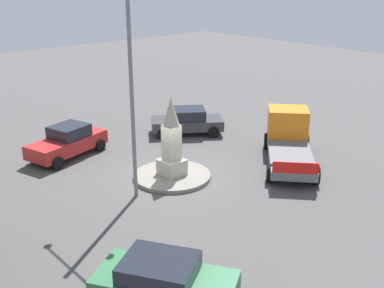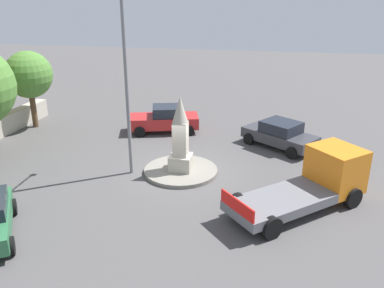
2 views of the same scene
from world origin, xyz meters
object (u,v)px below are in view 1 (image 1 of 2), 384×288
object	(u,v)px
monument	(172,142)
streetlamp	(131,71)
car_green_waiting	(164,281)
car_dark_grey_far_side	(187,121)
car_red_passing	(68,141)
truck_orange_parked_left	(289,138)

from	to	relation	value
monument	streetlamp	distance (m)	4.27
car_green_waiting	car_dark_grey_far_side	bearing A→B (deg)	-44.01
monument	streetlamp	size ratio (longest dim) A/B	0.40
streetlamp	car_red_passing	size ratio (longest dim) A/B	2.00
car_green_waiting	truck_orange_parked_left	distance (m)	12.58
car_red_passing	monument	bearing A→B (deg)	-158.60
streetlamp	truck_orange_parked_left	world-z (taller)	streetlamp
monument	car_green_waiting	size ratio (longest dim) A/B	0.83
car_red_passing	car_green_waiting	bearing A→B (deg)	163.74
monument	car_red_passing	size ratio (longest dim) A/B	0.81
truck_orange_parked_left	car_dark_grey_far_side	bearing A→B (deg)	11.80
car_dark_grey_far_side	truck_orange_parked_left	bearing A→B (deg)	-168.20
monument	car_dark_grey_far_side	world-z (taller)	monument
car_green_waiting	truck_orange_parked_left	xyz separation A→B (m)	(4.59, -11.71, 0.28)
car_green_waiting	truck_orange_parked_left	size ratio (longest dim) A/B	0.74
streetlamp	car_dark_grey_far_side	distance (m)	9.57
car_green_waiting	car_red_passing	world-z (taller)	car_red_passing
car_red_passing	car_dark_grey_far_side	size ratio (longest dim) A/B	1.03
streetlamp	car_red_passing	world-z (taller)	streetlamp
streetlamp	car_green_waiting	world-z (taller)	streetlamp
streetlamp	car_green_waiting	size ratio (longest dim) A/B	2.06
streetlamp	car_dark_grey_far_side	bearing A→B (deg)	-56.25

